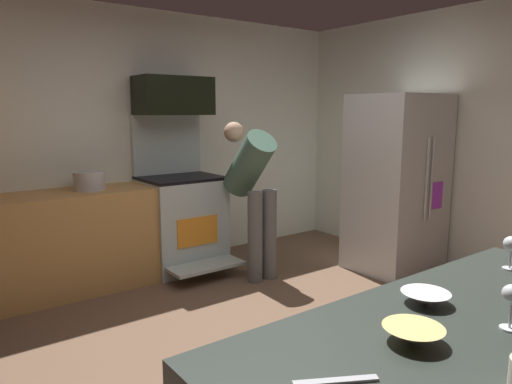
# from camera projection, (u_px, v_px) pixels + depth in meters

# --- Properties ---
(ground_plane) EXTENTS (5.20, 4.80, 0.02)m
(ground_plane) POSITION_uv_depth(u_px,v_px,m) (283.00, 353.00, 3.17)
(ground_plane) COLOR brown
(wall_back) EXTENTS (5.20, 0.12, 2.60)m
(wall_back) POSITION_uv_depth(u_px,v_px,m) (137.00, 141.00, 4.80)
(wall_back) COLOR silver
(wall_back) RESTS_ON ground
(wall_right) EXTENTS (0.12, 4.80, 2.60)m
(wall_right) POSITION_uv_depth(u_px,v_px,m) (490.00, 143.00, 4.44)
(wall_right) COLOR silver
(wall_right) RESTS_ON ground
(lower_cabinet_run) EXTENTS (2.40, 0.60, 0.90)m
(lower_cabinet_run) POSITION_uv_depth(u_px,v_px,m) (60.00, 244.00, 4.13)
(lower_cabinet_run) COLOR #BE8949
(lower_cabinet_run) RESTS_ON ground
(oven_range) EXTENTS (0.76, 0.95, 1.56)m
(oven_range) POSITION_uv_depth(u_px,v_px,m) (181.00, 219.00, 4.81)
(oven_range) COLOR #B4C3BE
(oven_range) RESTS_ON ground
(microwave) EXTENTS (0.74, 0.38, 0.38)m
(microwave) POSITION_uv_depth(u_px,v_px,m) (174.00, 96.00, 4.67)
(microwave) COLOR black
(microwave) RESTS_ON oven_range
(refrigerator) EXTENTS (0.84, 0.74, 1.76)m
(refrigerator) POSITION_uv_depth(u_px,v_px,m) (396.00, 183.00, 4.73)
(refrigerator) COLOR beige
(refrigerator) RESTS_ON ground
(person_cook) EXTENTS (0.31, 0.68, 1.49)m
(person_cook) POSITION_uv_depth(u_px,v_px,m) (252.00, 186.00, 4.51)
(person_cook) COLOR #5E5E5E
(person_cook) RESTS_ON ground
(mixing_bowl_small) EXTENTS (0.18, 0.18, 0.04)m
(mixing_bowl_small) POSITION_uv_depth(u_px,v_px,m) (425.00, 298.00, 1.72)
(mixing_bowl_small) COLOR white
(mixing_bowl_small) RESTS_ON counter_island
(mixing_bowl_prep) EXTENTS (0.19, 0.19, 0.05)m
(mixing_bowl_prep) POSITION_uv_depth(u_px,v_px,m) (413.00, 335.00, 1.43)
(mixing_bowl_prep) COLOR #EED279
(mixing_bowl_prep) RESTS_ON counter_island
(wine_glass_near) EXTENTS (0.07, 0.07, 0.15)m
(wine_glass_near) POSITION_uv_depth(u_px,v_px,m) (512.00, 245.00, 2.08)
(wine_glass_near) COLOR silver
(wine_glass_near) RESTS_ON counter_island
(wine_glass_mid) EXTENTS (0.06, 0.06, 0.15)m
(wine_glass_mid) POSITION_uv_depth(u_px,v_px,m) (512.00, 297.00, 1.50)
(wine_glass_mid) COLOR silver
(wine_glass_mid) RESTS_ON counter_island
(knife_chef) EXTENTS (0.21, 0.13, 0.01)m
(knife_chef) POSITION_uv_depth(u_px,v_px,m) (336.00, 381.00, 1.22)
(knife_chef) COLOR #B7BABF
(knife_chef) RESTS_ON counter_island
(stock_pot) EXTENTS (0.27, 0.27, 0.17)m
(stock_pot) POSITION_uv_depth(u_px,v_px,m) (89.00, 181.00, 4.21)
(stock_pot) COLOR beige
(stock_pot) RESTS_ON lower_cabinet_run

